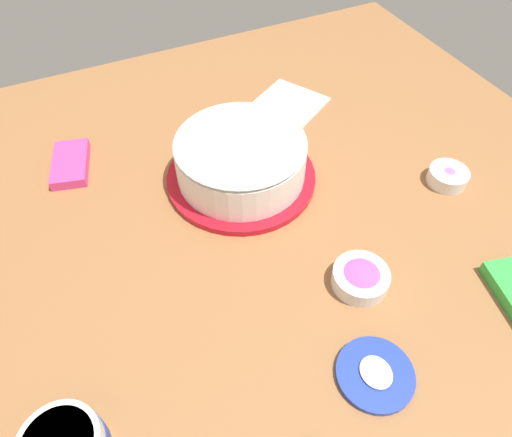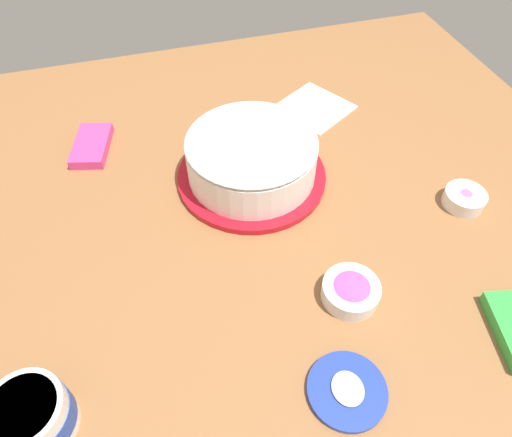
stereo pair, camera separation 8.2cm
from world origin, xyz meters
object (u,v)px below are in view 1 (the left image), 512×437
at_px(paper_napkin, 289,103).
at_px(frosting_tub_lid, 375,374).
at_px(sprinkle_bowl_pink, 448,176).
at_px(candy_box_lower, 71,164).
at_px(frosted_cake, 241,160).
at_px(sprinkle_bowl_rainbow, 360,277).

bearing_deg(paper_napkin, frosting_tub_lid, 162.78).
distance_m(sprinkle_bowl_pink, candy_box_lower, 0.78).
distance_m(frosted_cake, frosting_tub_lid, 0.46).
bearing_deg(sprinkle_bowl_pink, paper_napkin, 23.87).
bearing_deg(sprinkle_bowl_pink, sprinkle_bowl_rainbow, 113.60).
xyz_separation_m(sprinkle_bowl_rainbow, candy_box_lower, (0.50, 0.39, -0.01)).
distance_m(frosted_cake, sprinkle_bowl_pink, 0.42).
bearing_deg(frosted_cake, sprinkle_bowl_pink, -116.18).
distance_m(frosted_cake, candy_box_lower, 0.36).
relative_size(frosting_tub_lid, candy_box_lower, 0.88).
bearing_deg(sprinkle_bowl_rainbow, candy_box_lower, 37.83).
relative_size(candy_box_lower, paper_napkin, 0.88).
distance_m(candy_box_lower, paper_napkin, 0.52).
bearing_deg(frosting_tub_lid, sprinkle_bowl_rainbow, -25.27).
xyz_separation_m(sprinkle_bowl_pink, candy_box_lower, (0.37, 0.69, -0.01)).
relative_size(frosting_tub_lid, sprinkle_bowl_pink, 1.46).
relative_size(sprinkle_bowl_pink, candy_box_lower, 0.60).
xyz_separation_m(sprinkle_bowl_pink, paper_napkin, (0.37, 0.17, -0.01)).
distance_m(frosting_tub_lid, paper_napkin, 0.68).
xyz_separation_m(frosted_cake, paper_napkin, (0.19, -0.21, -0.05)).
bearing_deg(candy_box_lower, frosted_cake, -106.40).
xyz_separation_m(frosted_cake, sprinkle_bowl_rainbow, (-0.32, -0.08, -0.03)).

